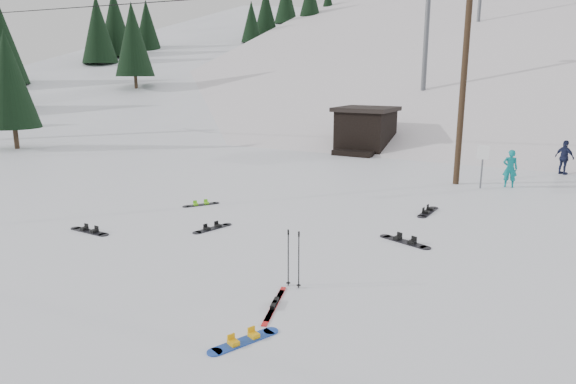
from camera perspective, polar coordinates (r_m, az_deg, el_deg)
The scene contains 19 objects.
ground at distance 12.05m, azimuth -5.92°, elevation -10.39°, with size 200.00×200.00×0.00m, color white.
ski_slope at distance 66.44m, azimuth 23.00°, elevation -2.59°, with size 60.00×75.00×45.00m, color white.
ridge_left at distance 72.79m, azimuth -6.96°, elevation 0.49°, with size 34.00×85.00×38.00m, color white.
treeline_left at distance 63.71m, azimuth -10.09°, elevation 8.60°, with size 20.00×64.00×10.00m, color black, non-canonical shape.
treeline_crest at distance 95.30m, azimuth 25.99°, elevation 8.93°, with size 50.00×6.00×10.00m, color black, non-canonical shape.
utility_pole at distance 23.39m, azimuth 18.96°, elevation 12.15°, with size 2.00×0.26×9.00m.
trail_sign at distance 23.06m, azimuth 20.82°, elevation 3.48°, with size 0.50×0.09×1.85m.
lift_hut at distance 32.21m, azimuth 8.58°, elevation 6.86°, with size 3.40×4.10×2.75m.
lift_tower_near at distance 40.46m, azimuth 15.16°, elevation 17.03°, with size 2.20×0.36×8.00m.
hero_snowboard at distance 9.77m, azimuth -4.93°, elevation -16.12°, with size 0.75×1.41×0.11m.
hero_skis at distance 11.07m, azimuth -1.51°, elevation -12.38°, with size 0.69×1.82×0.10m.
ski_poles at distance 11.72m, azimuth 0.61°, elevation -7.38°, with size 0.37×0.10×1.35m.
board_scatter_a at distance 17.02m, azimuth -21.21°, elevation -4.06°, with size 1.61×0.34×0.11m.
board_scatter_b at distance 16.35m, azimuth -8.39°, elevation -3.98°, with size 0.56×1.45×0.10m.
board_scatter_c at distance 19.31m, azimuth -9.63°, elevation -1.36°, with size 0.89×1.23×0.10m.
board_scatter_d at distance 15.30m, azimuth 12.84°, elevation -5.36°, with size 1.64×0.77×0.12m.
board_scatter_f at distance 18.69m, azimuth 15.29°, elevation -2.12°, with size 0.38×1.71×0.12m.
skier_teal at distance 23.84m, azimuth 23.45°, elevation 2.41°, with size 0.59×0.39×1.62m, color #0D7E82.
skier_navy at distance 28.03m, azimuth 28.37°, elevation 3.40°, with size 0.97×0.40×1.65m, color #191F3E.
Camera 1 is at (6.49, -8.95, 4.79)m, focal length 32.00 mm.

